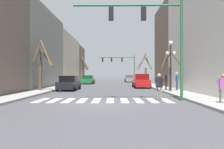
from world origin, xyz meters
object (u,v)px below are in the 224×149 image
object	(u,v)px
car_at_intersection	(69,83)
street_tree_right_near	(42,68)
traffic_signal_far	(121,62)
pedestrian_near_right_corner	(223,86)
pedestrian_on_right_sidewalk	(166,80)
street_tree_left_far	(83,69)
street_lamp_right_corner	(171,56)
street_tree_right_mid	(146,69)
car_parked_left_far	(141,81)
traffic_signal_near	(150,27)
pedestrian_waiting_at_curb	(159,84)
pedestrian_on_left_sidewalk	(177,80)
car_parked_left_near	(88,80)
car_driving_away_lane	(129,79)
street_tree_left_mid	(170,72)

from	to	relation	value
car_at_intersection	street_tree_right_near	world-z (taller)	street_tree_right_near
traffic_signal_far	pedestrian_near_right_corner	distance (m)	35.71
pedestrian_on_right_sidewalk	street_tree_right_near	size ratio (longest dim) A/B	0.33
street_tree_left_far	street_tree_right_near	xyz separation A→B (m)	(-0.18, -27.10, -0.58)
street_lamp_right_corner	pedestrian_on_right_sidewalk	bearing A→B (deg)	88.04
traffic_signal_far	street_tree_right_mid	distance (m)	7.94
street_lamp_right_corner	car_parked_left_far	xyz separation A→B (m)	(-1.75, 7.79, -2.58)
street_lamp_right_corner	street_tree_right_near	xyz separation A→B (m)	(-12.34, 1.47, -1.03)
traffic_signal_near	pedestrian_waiting_at_curb	world-z (taller)	traffic_signal_near
traffic_signal_near	street_tree_left_far	size ratio (longest dim) A/B	1.28
pedestrian_near_right_corner	street_tree_right_mid	world-z (taller)	street_tree_right_mid
traffic_signal_far	pedestrian_on_left_sidewalk	bearing A→B (deg)	-79.58
traffic_signal_far	pedestrian_on_right_sidewalk	bearing A→B (deg)	-81.19
car_parked_left_far	pedestrian_on_left_sidewalk	size ratio (longest dim) A/B	2.64
pedestrian_waiting_at_curb	traffic_signal_near	bearing A→B (deg)	75.84
car_parked_left_far	street_tree_right_near	xyz separation A→B (m)	(-10.59, -6.31, 1.55)
car_at_intersection	pedestrian_on_left_sidewalk	size ratio (longest dim) A/B	2.71
traffic_signal_near	car_parked_left_near	size ratio (longest dim) A/B	1.45
car_parked_left_near	pedestrian_on_right_sidewalk	bearing A→B (deg)	-149.89
car_at_intersection	car_driving_away_lane	xyz separation A→B (m)	(8.26, 25.92, 0.02)
street_lamp_right_corner	street_tree_left_far	distance (m)	31.05
traffic_signal_near	traffic_signal_far	bearing A→B (deg)	91.60
pedestrian_waiting_at_curb	street_tree_left_mid	xyz separation A→B (m)	(2.43, 6.87, 0.85)
street_tree_left_mid	street_tree_left_far	bearing A→B (deg)	114.32
car_parked_left_far	car_driving_away_lane	xyz separation A→B (m)	(-0.01, 21.51, -0.06)
traffic_signal_near	street_tree_right_mid	world-z (taller)	traffic_signal_near
traffic_signal_near	street_tree_left_mid	bearing A→B (deg)	66.83
traffic_signal_far	car_parked_left_near	xyz separation A→B (m)	(-6.16, -7.56, -3.62)
car_driving_away_lane	street_lamp_right_corner	bearing A→B (deg)	-176.57
pedestrian_on_left_sidewalk	street_tree_right_mid	bearing A→B (deg)	-156.98
pedestrian_on_right_sidewalk	street_lamp_right_corner	bearing A→B (deg)	-174.81
car_parked_left_near	street_tree_right_mid	world-z (taller)	street_tree_right_mid
street_lamp_right_corner	traffic_signal_far	bearing A→B (deg)	97.96
street_lamp_right_corner	car_at_intersection	distance (m)	10.90
car_parked_left_far	pedestrian_near_right_corner	world-z (taller)	car_parked_left_far
street_lamp_right_corner	street_tree_left_far	xyz separation A→B (m)	(-12.17, 28.57, -0.45)
car_at_intersection	street_tree_right_near	distance (m)	3.43
pedestrian_on_left_sidewalk	pedestrian_on_right_sidewalk	bearing A→B (deg)	-110.87
traffic_signal_far	car_driving_away_lane	bearing A→B (deg)	49.25
pedestrian_on_left_sidewalk	pedestrian_waiting_at_curb	bearing A→B (deg)	-1.99
pedestrian_near_right_corner	street_tree_left_far	bearing A→B (deg)	119.83
car_parked_left_near	street_tree_left_far	bearing A→B (deg)	13.74
car_at_intersection	pedestrian_on_right_sidewalk	size ratio (longest dim) A/B	2.83
pedestrian_near_right_corner	street_tree_right_mid	bearing A→B (deg)	100.57
car_at_intersection	street_tree_right_mid	distance (m)	20.38
car_driving_away_lane	street_tree_left_far	distance (m)	10.66
car_parked_left_near	pedestrian_near_right_corner	world-z (taller)	pedestrian_near_right_corner
car_parked_left_far	car_parked_left_near	world-z (taller)	car_parked_left_far
traffic_signal_far	car_driving_away_lane	size ratio (longest dim) A/B	1.70
car_parked_left_far	pedestrian_on_right_sidewalk	xyz separation A→B (m)	(1.83, -5.63, 0.32)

